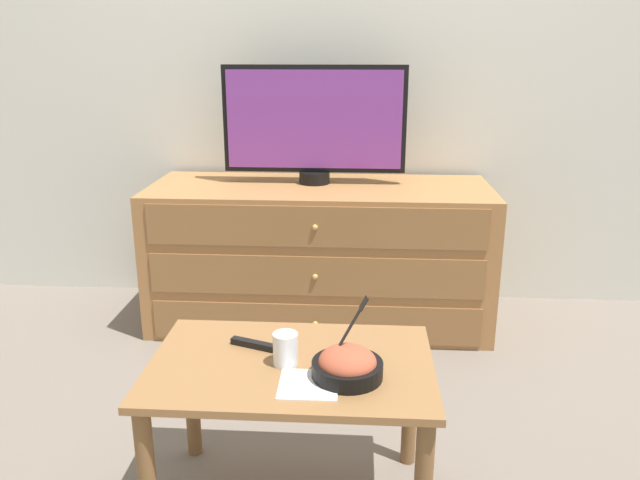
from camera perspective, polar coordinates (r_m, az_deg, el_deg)
The scene contains 9 objects.
ground_plane at distance 3.23m, azimuth 1.26°, elevation -4.86°, with size 12.00×12.00×0.00m, color #70665B.
wall_back at distance 3.02m, azimuth 1.45°, elevation 18.87°, with size 12.00×0.05×2.60m.
dresser at distance 2.82m, azimuth -0.02°, elevation -1.31°, with size 1.50×0.59×0.63m.
tv at distance 2.76m, azimuth -0.52°, elevation 10.71°, with size 0.80×0.14×0.51m.
coffee_table at distance 1.68m, azimuth -2.61°, elevation -13.42°, with size 0.73×0.48×0.43m.
takeout_bowl at distance 1.56m, azimuth 2.51°, elevation -11.39°, with size 0.18×0.18×0.20m.
drink_cup at distance 1.61m, azimuth -3.17°, elevation -10.10°, with size 0.06×0.06×0.09m.
napkin at distance 1.54m, azimuth -1.07°, elevation -13.07°, with size 0.14×0.14×0.00m.
remote_control at distance 1.71m, azimuth -5.66°, elevation -9.56°, with size 0.16×0.08×0.02m.
Camera 1 is at (0.13, -2.99, 1.21)m, focal length 35.00 mm.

